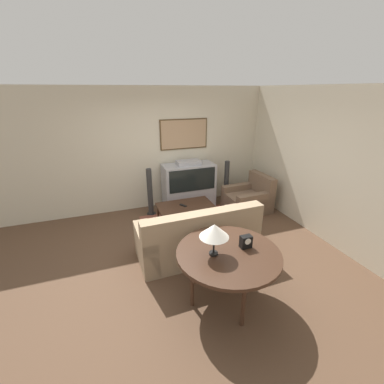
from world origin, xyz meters
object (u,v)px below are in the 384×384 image
(couch, at_px, (198,238))
(speaker_tower_right, at_px, (226,184))
(tv, at_px, (189,186))
(armchair, at_px, (249,199))
(console_table, at_px, (228,256))
(speaker_tower_left, at_px, (150,193))
(mantel_clock, at_px, (246,242))
(coffee_table, at_px, (185,207))
(table_lamp, at_px, (214,231))

(couch, xyz_separation_m, speaker_tower_right, (1.41, 1.78, 0.18))
(tv, height_order, speaker_tower_right, tv)
(couch, bearing_deg, armchair, -145.66)
(console_table, relative_size, speaker_tower_right, 1.22)
(couch, distance_m, speaker_tower_left, 1.84)
(armchair, xyz_separation_m, mantel_clock, (-1.49, -2.30, 0.58))
(tv, xyz_separation_m, speaker_tower_left, (-0.93, -0.09, -0.03))
(couch, xyz_separation_m, coffee_table, (0.13, 1.06, 0.08))
(coffee_table, bearing_deg, console_table, -93.73)
(couch, relative_size, mantel_clock, 12.11)
(console_table, relative_size, mantel_clock, 7.94)
(mantel_clock, bearing_deg, armchair, 57.04)
(coffee_table, height_order, mantel_clock, mantel_clock)
(armchair, xyz_separation_m, speaker_tower_left, (-2.17, 0.54, 0.24))
(coffee_table, distance_m, speaker_tower_right, 1.47)
(couch, distance_m, table_lamp, 1.32)
(mantel_clock, xyz_separation_m, speaker_tower_left, (-0.68, 2.84, -0.34))
(coffee_table, distance_m, mantel_clock, 2.16)
(couch, distance_m, coffee_table, 1.07)
(tv, height_order, armchair, tv)
(speaker_tower_right, bearing_deg, coffee_table, -150.57)
(mantel_clock, bearing_deg, couch, 102.59)
(coffee_table, height_order, speaker_tower_right, speaker_tower_right)
(couch, xyz_separation_m, console_table, (-0.01, -1.08, 0.38))
(table_lamp, height_order, speaker_tower_right, table_lamp)
(couch, bearing_deg, mantel_clock, 101.21)
(mantel_clock, bearing_deg, console_table, -175.36)
(couch, height_order, armchair, couch)
(table_lamp, height_order, speaker_tower_left, table_lamp)
(armchair, distance_m, speaker_tower_right, 0.67)
(coffee_table, relative_size, speaker_tower_right, 1.05)
(tv, relative_size, speaker_tower_left, 1.11)
(coffee_table, xyz_separation_m, console_table, (-0.14, -2.13, 0.29))
(armchair, bearing_deg, speaker_tower_right, -152.42)
(tv, height_order, speaker_tower_left, tv)
(armchair, distance_m, coffee_table, 1.61)
(armchair, relative_size, speaker_tower_right, 0.90)
(tv, relative_size, speaker_tower_right, 1.11)
(tv, bearing_deg, table_lamp, -103.22)
(tv, xyz_separation_m, coffee_table, (-0.35, -0.82, -0.13))
(armchair, xyz_separation_m, table_lamp, (-1.93, -2.30, 0.82))
(armchair, bearing_deg, table_lamp, -42.76)
(couch, relative_size, console_table, 1.53)
(mantel_clock, relative_size, speaker_tower_left, 0.15)
(tv, distance_m, console_table, 3.00)
(coffee_table, distance_m, table_lamp, 2.24)
(tv, height_order, table_lamp, table_lamp)
(armchair, relative_size, mantel_clock, 5.88)
(mantel_clock, bearing_deg, table_lamp, 179.88)
(armchair, xyz_separation_m, coffee_table, (-1.60, -0.18, 0.14))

